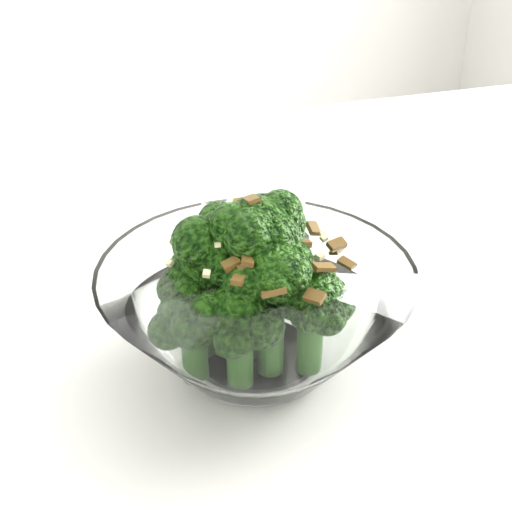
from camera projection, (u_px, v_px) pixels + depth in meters
name	position (u px, v px, depth m)	size (l,w,h in m)	color
table	(289.00, 330.00, 0.67)	(1.27, 0.92, 0.75)	white
broccoli_dish	(254.00, 305.00, 0.49)	(0.22, 0.22, 0.14)	white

